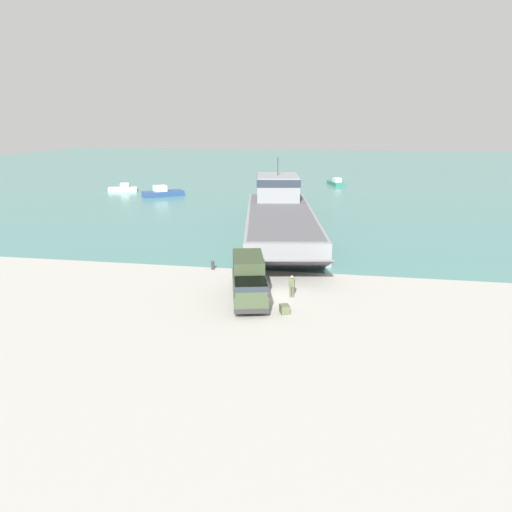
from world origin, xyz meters
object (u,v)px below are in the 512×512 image
(soldier_on_ramp, at_px, (292,285))
(moored_boat_a, at_px, (123,188))
(mooring_bollard, at_px, (213,265))
(landing_craft, at_px, (280,211))
(cargo_crate, at_px, (285,309))
(moored_boat_c, at_px, (336,183))
(military_truck, at_px, (249,280))
(moored_boat_b, at_px, (163,193))

(soldier_on_ramp, distance_m, moored_boat_a, 63.68)
(mooring_bollard, bearing_deg, landing_craft, 79.82)
(landing_craft, bearing_deg, cargo_crate, -91.55)
(landing_craft, relative_size, mooring_bollard, 44.98)
(landing_craft, height_order, moored_boat_a, landing_craft)
(moored_boat_a, bearing_deg, moored_boat_c, -83.11)
(landing_craft, bearing_deg, soldier_on_ramp, -90.21)
(military_truck, height_order, moored_boat_c, military_truck)
(landing_craft, bearing_deg, military_truck, -97.19)
(moored_boat_a, height_order, moored_boat_b, moored_boat_b)
(moored_boat_b, bearing_deg, soldier_on_ramp, -6.82)
(moored_boat_b, relative_size, cargo_crate, 9.87)
(moored_boat_a, distance_m, cargo_crate, 66.30)
(landing_craft, xyz_separation_m, mooring_bollard, (-3.46, -19.27, -1.50))
(landing_craft, xyz_separation_m, military_truck, (1.18, -26.34, -0.39))
(soldier_on_ramp, height_order, moored_boat_b, moored_boat_b)
(landing_craft, relative_size, soldier_on_ramp, 21.45)
(moored_boat_a, relative_size, mooring_bollard, 6.71)
(soldier_on_ramp, bearing_deg, mooring_bollard, -120.94)
(cargo_crate, bearing_deg, soldier_on_ramp, 87.75)
(moored_boat_b, bearing_deg, military_truck, -10.22)
(mooring_bollard, bearing_deg, military_truck, -56.73)
(cargo_crate, bearing_deg, landing_craft, 98.22)
(moored_boat_c, relative_size, cargo_crate, 8.36)
(military_truck, bearing_deg, landing_craft, 168.88)
(moored_boat_a, distance_m, mooring_bollard, 54.40)
(moored_boat_a, bearing_deg, cargo_crate, -161.32)
(moored_boat_c, bearing_deg, mooring_bollard, -118.97)
(landing_craft, xyz_separation_m, moored_boat_c, (6.08, 42.30, -1.44))
(moored_boat_b, bearing_deg, moored_boat_a, -154.09)
(landing_craft, height_order, moored_boat_b, landing_craft)
(landing_craft, height_order, cargo_crate, landing_craft)
(moored_boat_a, bearing_deg, military_truck, -162.43)
(landing_craft, height_order, soldier_on_ramp, landing_craft)
(moored_boat_b, distance_m, mooring_bollard, 45.59)
(moored_boat_c, height_order, mooring_bollard, moored_boat_c)
(moored_boat_c, bearing_deg, landing_craft, -118.34)
(landing_craft, relative_size, cargo_crate, 50.77)
(soldier_on_ramp, distance_m, moored_boat_b, 54.51)
(military_truck, height_order, soldier_on_ramp, military_truck)
(soldier_on_ramp, xyz_separation_m, moored_boat_c, (1.83, 67.54, -0.49))
(mooring_bollard, height_order, cargo_crate, mooring_bollard)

